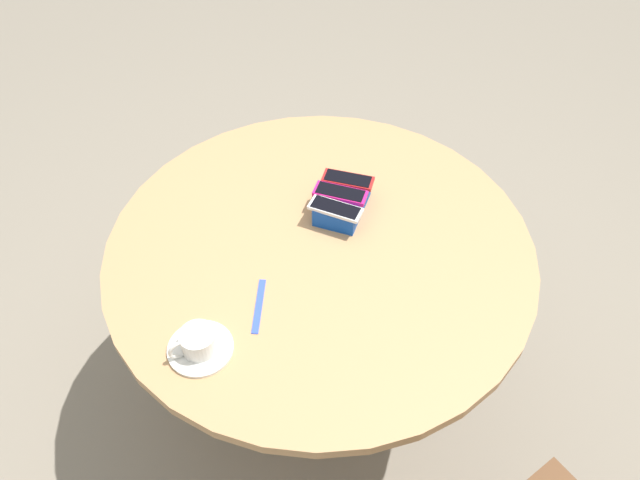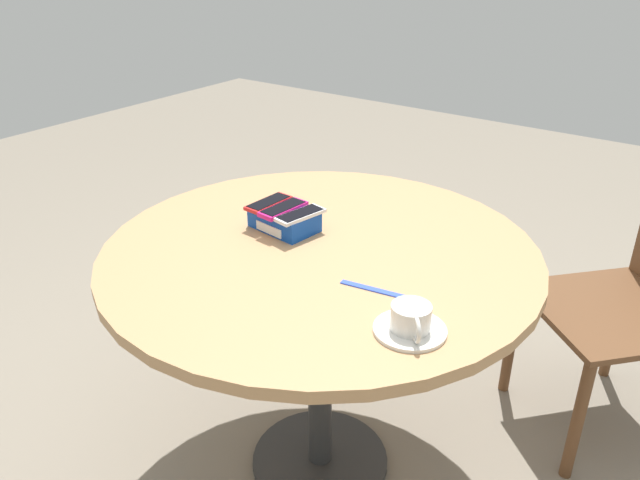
{
  "view_description": "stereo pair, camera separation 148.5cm",
  "coord_description": "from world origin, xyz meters",
  "px_view_note": "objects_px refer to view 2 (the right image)",
  "views": [
    {
      "loc": [
        1.07,
        0.23,
        1.97
      ],
      "look_at": [
        0.0,
        0.0,
        0.77
      ],
      "focal_mm": 35.0,
      "sensor_mm": 36.0,
      "label": 1
    },
    {
      "loc": [
        0.84,
        -1.16,
        1.49
      ],
      "look_at": [
        0.0,
        0.0,
        0.77
      ],
      "focal_mm": 35.0,
      "sensor_mm": 36.0,
      "label": 2
    }
  ],
  "objects_px": {
    "phone_box": "(284,219)",
    "lanyard_strap": "(374,289)",
    "phone_red": "(269,203)",
    "coffee_cup": "(411,317)",
    "phone_white": "(300,215)",
    "saucer": "(410,330)",
    "phone_magenta": "(283,209)",
    "round_table": "(320,280)",
    "chair_near_window": "(634,305)"
  },
  "relations": [
    {
      "from": "round_table",
      "to": "saucer",
      "type": "height_order",
      "value": "saucer"
    },
    {
      "from": "phone_box",
      "to": "lanyard_strap",
      "type": "height_order",
      "value": "phone_box"
    },
    {
      "from": "coffee_cup",
      "to": "round_table",
      "type": "bearing_deg",
      "value": 151.57
    },
    {
      "from": "round_table",
      "to": "lanyard_strap",
      "type": "height_order",
      "value": "lanyard_strap"
    },
    {
      "from": "round_table",
      "to": "lanyard_strap",
      "type": "relative_size",
      "value": 7.03
    },
    {
      "from": "lanyard_strap",
      "to": "chair_near_window",
      "type": "distance_m",
      "value": 1.0
    },
    {
      "from": "phone_box",
      "to": "phone_magenta",
      "type": "relative_size",
      "value": 1.27
    },
    {
      "from": "round_table",
      "to": "lanyard_strap",
      "type": "xyz_separation_m",
      "value": [
        0.22,
        -0.1,
        0.1
      ]
    },
    {
      "from": "phone_white",
      "to": "lanyard_strap",
      "type": "xyz_separation_m",
      "value": [
        0.31,
        -0.13,
        -0.06
      ]
    },
    {
      "from": "coffee_cup",
      "to": "saucer",
      "type": "bearing_deg",
      "value": 131.89
    },
    {
      "from": "round_table",
      "to": "coffee_cup",
      "type": "bearing_deg",
      "value": -28.43
    },
    {
      "from": "phone_magenta",
      "to": "coffee_cup",
      "type": "height_order",
      "value": "phone_magenta"
    },
    {
      "from": "saucer",
      "to": "phone_magenta",
      "type": "bearing_deg",
      "value": 156.21
    },
    {
      "from": "phone_red",
      "to": "phone_white",
      "type": "distance_m",
      "value": 0.12
    },
    {
      "from": "phone_red",
      "to": "chair_near_window",
      "type": "bearing_deg",
      "value": 38.81
    },
    {
      "from": "chair_near_window",
      "to": "round_table",
      "type": "bearing_deg",
      "value": -132.3
    },
    {
      "from": "phone_white",
      "to": "lanyard_strap",
      "type": "relative_size",
      "value": 0.93
    },
    {
      "from": "round_table",
      "to": "phone_red",
      "type": "bearing_deg",
      "value": 169.88
    },
    {
      "from": "round_table",
      "to": "phone_magenta",
      "type": "relative_size",
      "value": 7.62
    },
    {
      "from": "saucer",
      "to": "phone_box",
      "type": "bearing_deg",
      "value": 155.76
    },
    {
      "from": "coffee_cup",
      "to": "chair_near_window",
      "type": "bearing_deg",
      "value": 72.39
    },
    {
      "from": "phone_magenta",
      "to": "coffee_cup",
      "type": "relative_size",
      "value": 1.51
    },
    {
      "from": "phone_red",
      "to": "coffee_cup",
      "type": "height_order",
      "value": "phone_red"
    },
    {
      "from": "phone_white",
      "to": "lanyard_strap",
      "type": "height_order",
      "value": "phone_white"
    },
    {
      "from": "phone_red",
      "to": "lanyard_strap",
      "type": "relative_size",
      "value": 0.9
    },
    {
      "from": "round_table",
      "to": "phone_magenta",
      "type": "bearing_deg",
      "value": 169.58
    },
    {
      "from": "round_table",
      "to": "saucer",
      "type": "distance_m",
      "value": 0.43
    },
    {
      "from": "round_table",
      "to": "phone_magenta",
      "type": "xyz_separation_m",
      "value": [
        -0.14,
        0.03,
        0.16
      ]
    },
    {
      "from": "phone_white",
      "to": "saucer",
      "type": "distance_m",
      "value": 0.51
    },
    {
      "from": "phone_red",
      "to": "lanyard_strap",
      "type": "distance_m",
      "value": 0.45
    },
    {
      "from": "phone_magenta",
      "to": "saucer",
      "type": "distance_m",
      "value": 0.56
    },
    {
      "from": "round_table",
      "to": "phone_red",
      "type": "relative_size",
      "value": 7.84
    },
    {
      "from": "saucer",
      "to": "coffee_cup",
      "type": "xyz_separation_m",
      "value": [
        0.0,
        -0.0,
        0.03
      ]
    },
    {
      "from": "saucer",
      "to": "coffee_cup",
      "type": "height_order",
      "value": "coffee_cup"
    },
    {
      "from": "lanyard_strap",
      "to": "round_table",
      "type": "bearing_deg",
      "value": 155.4
    },
    {
      "from": "phone_red",
      "to": "saucer",
      "type": "distance_m",
      "value": 0.62
    },
    {
      "from": "phone_white",
      "to": "chair_near_window",
      "type": "relative_size",
      "value": 0.18
    },
    {
      "from": "phone_box",
      "to": "coffee_cup",
      "type": "distance_m",
      "value": 0.56
    },
    {
      "from": "phone_white",
      "to": "saucer",
      "type": "bearing_deg",
      "value": -26.32
    },
    {
      "from": "round_table",
      "to": "lanyard_strap",
      "type": "bearing_deg",
      "value": -24.6
    },
    {
      "from": "saucer",
      "to": "chair_near_window",
      "type": "bearing_deg",
      "value": 72.24
    },
    {
      "from": "saucer",
      "to": "lanyard_strap",
      "type": "bearing_deg",
      "value": 146.45
    },
    {
      "from": "saucer",
      "to": "lanyard_strap",
      "type": "distance_m",
      "value": 0.17
    },
    {
      "from": "phone_red",
      "to": "chair_near_window",
      "type": "xyz_separation_m",
      "value": [
        0.87,
        0.7,
        -0.37
      ]
    },
    {
      "from": "phone_magenta",
      "to": "chair_near_window",
      "type": "distance_m",
      "value": 1.14
    },
    {
      "from": "chair_near_window",
      "to": "coffee_cup",
      "type": "bearing_deg",
      "value": -107.61
    },
    {
      "from": "chair_near_window",
      "to": "saucer",
      "type": "bearing_deg",
      "value": -107.76
    },
    {
      "from": "phone_white",
      "to": "coffee_cup",
      "type": "xyz_separation_m",
      "value": [
        0.45,
        -0.22,
        -0.03
      ]
    },
    {
      "from": "phone_magenta",
      "to": "saucer",
      "type": "xyz_separation_m",
      "value": [
        0.51,
        -0.22,
        -0.06
      ]
    },
    {
      "from": "phone_red",
      "to": "coffee_cup",
      "type": "bearing_deg",
      "value": -22.5
    }
  ]
}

